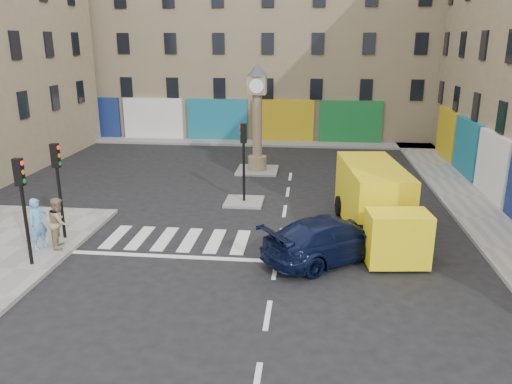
% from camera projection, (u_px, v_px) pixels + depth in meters
% --- Properties ---
extents(ground, '(120.00, 120.00, 0.00)m').
position_uv_depth(ground, '(273.00, 283.00, 16.07)').
color(ground, black).
rests_on(ground, ground).
extents(sidewalk_right, '(2.60, 30.00, 0.15)m').
position_uv_depth(sidewalk_right, '(464.00, 196.00, 24.65)').
color(sidewalk_right, gray).
rests_on(sidewalk_right, ground).
extents(sidewalk_far, '(32.00, 2.40, 0.15)m').
position_uv_depth(sidewalk_far, '(242.00, 142.00, 37.55)').
color(sidewalk_far, gray).
rests_on(sidewalk_far, ground).
extents(island_near, '(1.80, 1.80, 0.12)m').
position_uv_depth(island_near, '(244.00, 202.00, 23.86)').
color(island_near, gray).
rests_on(island_near, ground).
extents(island_far, '(2.40, 2.40, 0.12)m').
position_uv_depth(island_far, '(257.00, 170.00, 29.56)').
color(island_far, gray).
rests_on(island_far, ground).
extents(building_far, '(32.00, 10.00, 17.00)m').
position_uv_depth(building_far, '(251.00, 26.00, 40.59)').
color(building_far, '#807055').
rests_on(building_far, ground).
extents(traffic_light_left_near, '(0.28, 0.22, 3.70)m').
position_uv_depth(traffic_light_left_near, '(22.00, 195.00, 16.35)').
color(traffic_light_left_near, black).
rests_on(traffic_light_left_near, sidewalk_left).
extents(traffic_light_left_far, '(0.28, 0.22, 3.70)m').
position_uv_depth(traffic_light_left_far, '(58.00, 176.00, 18.63)').
color(traffic_light_left_far, black).
rests_on(traffic_light_left_far, sidewalk_left).
extents(traffic_light_island, '(0.28, 0.22, 3.70)m').
position_uv_depth(traffic_light_island, '(244.00, 150.00, 23.11)').
color(traffic_light_island, black).
rests_on(traffic_light_island, island_near).
extents(clock_pillar, '(1.20, 1.20, 6.10)m').
position_uv_depth(clock_pillar, '(257.00, 111.00, 28.53)').
color(clock_pillar, '#8D7F5C').
rests_on(clock_pillar, island_far).
extents(navy_sedan, '(5.53, 4.94, 1.54)m').
position_uv_depth(navy_sedan, '(333.00, 238.00, 17.64)').
color(navy_sedan, black).
rests_on(navy_sedan, ground).
extents(yellow_van, '(3.06, 7.37, 2.61)m').
position_uv_depth(yellow_van, '(376.00, 202.00, 19.92)').
color(yellow_van, yellow).
rests_on(yellow_van, ground).
extents(pedestrian_blue, '(0.73, 0.83, 1.91)m').
position_uv_depth(pedestrian_blue, '(38.00, 224.00, 18.08)').
color(pedestrian_blue, '#5FA5DA').
rests_on(pedestrian_blue, sidewalk_left).
extents(pedestrian_tan, '(0.96, 1.09, 1.89)m').
position_uv_depth(pedestrian_tan, '(59.00, 222.00, 18.23)').
color(pedestrian_tan, '#9C8960').
rests_on(pedestrian_tan, sidewalk_left).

